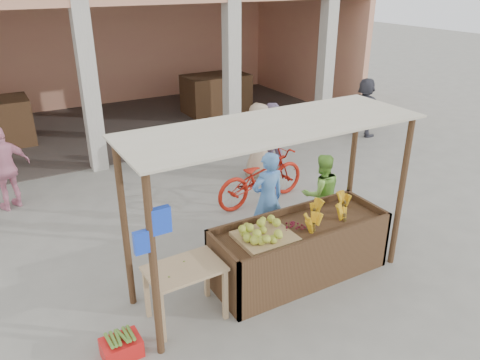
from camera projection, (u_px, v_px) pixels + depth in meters
ground at (270, 284)px, 6.77m from camera, size 60.00×60.00×0.00m
market_building at (95, 30)px, 12.77m from camera, size 14.40×6.40×4.20m
fruit_stall at (299, 251)px, 6.84m from camera, size 2.60×0.95×0.80m
stall_awning at (271, 156)px, 6.01m from camera, size 4.09×1.35×2.39m
banana_heap at (326, 212)px, 6.91m from camera, size 0.98×0.54×0.18m
melon_tray at (265, 233)px, 6.35m from camera, size 0.77×0.66×0.20m
berry_heap at (292, 226)px, 6.59m from camera, size 0.40×0.32×0.13m
side_table at (185, 277)px, 5.88m from camera, size 0.98×0.67×0.77m
papaya_pile at (184, 261)px, 5.78m from camera, size 0.68×0.39×0.20m
red_crate at (121, 348)px, 5.47m from camera, size 0.46×0.33×0.23m
plantain_bundle at (120, 338)px, 5.41m from camera, size 0.34×0.24×0.07m
produce_sacks at (251, 131)px, 12.44m from camera, size 0.74×0.69×0.56m
vendor_blue at (268, 196)px, 7.49m from camera, size 0.64×0.47×1.71m
vendor_green at (321, 191)px, 7.91m from camera, size 0.80×0.58×1.49m
motorcycle at (261, 176)px, 9.01m from camera, size 0.95×2.17×1.10m
shopper_b at (5, 165)px, 8.65m from camera, size 1.15×0.90×1.73m
shopper_c at (259, 137)px, 9.97m from camera, size 0.92×0.63×1.83m
shopper_d at (365, 106)px, 12.64m from camera, size 1.05×1.67×1.67m
shopper_f at (270, 133)px, 10.43m from camera, size 0.90×0.62×1.69m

